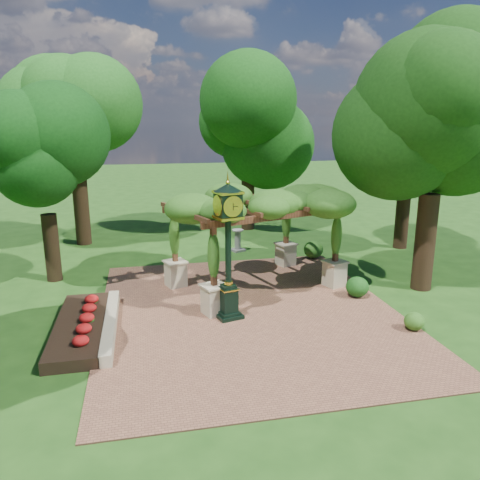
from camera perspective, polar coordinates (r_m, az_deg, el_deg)
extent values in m
plane|color=#1E4714|center=(15.48, 1.94, -10.18)|extent=(120.00, 120.00, 0.00)
cube|color=brown|center=(16.36, 1.10, -8.70)|extent=(10.00, 12.00, 0.04)
cube|color=#C6B793|center=(15.52, -15.51, -9.85)|extent=(0.35, 5.00, 0.40)
cube|color=red|center=(15.62, -18.85, -10.03)|extent=(1.50, 5.00, 0.36)
cube|color=black|center=(15.87, -1.39, -9.14)|extent=(0.98, 0.98, 0.12)
cube|color=black|center=(15.66, -1.41, -7.33)|extent=(0.61, 0.61, 0.90)
cube|color=gold|center=(15.52, -1.41, -5.95)|extent=(0.69, 0.69, 0.04)
cylinder|color=black|center=(15.12, -1.45, -1.31)|extent=(0.25, 0.25, 2.31)
cube|color=black|center=(14.78, -1.48, 4.31)|extent=(0.86, 0.86, 0.70)
cylinder|color=beige|center=(14.46, -0.87, 4.09)|extent=(0.59, 0.18, 0.60)
cone|color=black|center=(14.70, -1.50, 6.43)|extent=(1.11, 1.11, 0.25)
sphere|color=gold|center=(14.68, -1.50, 7.01)|extent=(0.14, 0.14, 0.14)
cube|color=beige|center=(15.99, -3.16, -7.32)|extent=(0.90, 0.90, 0.97)
cube|color=#532F1C|center=(15.49, -3.24, -2.01)|extent=(0.22, 0.22, 2.00)
cube|color=beige|center=(18.97, 11.44, -4.07)|extent=(0.90, 0.90, 0.97)
cube|color=#532F1C|center=(18.55, 11.67, 0.45)|extent=(0.22, 0.22, 2.00)
cube|color=beige|center=(18.75, -7.84, -4.13)|extent=(0.90, 0.90, 0.97)
cube|color=#532F1C|center=(18.33, -8.00, 0.44)|extent=(0.22, 0.22, 2.00)
cube|color=beige|center=(21.35, 5.58, -1.77)|extent=(0.90, 0.90, 0.97)
cube|color=#532F1C|center=(20.98, 5.68, 2.28)|extent=(0.22, 0.22, 2.00)
cube|color=#532F1C|center=(16.63, 4.97, 2.94)|extent=(5.97, 2.21, 0.24)
cube|color=#532F1C|center=(19.30, -0.71, 4.58)|extent=(5.97, 2.21, 0.24)
ellipsoid|color=#2A5819|center=(17.89, 1.93, 4.75)|extent=(7.20, 5.74, 1.08)
cube|color=gray|center=(23.77, -0.28, -1.21)|extent=(0.80, 0.80, 0.11)
cylinder|color=gray|center=(23.64, -0.28, -0.03)|extent=(0.41, 0.41, 1.01)
cylinder|color=gray|center=(23.51, -0.29, 1.21)|extent=(0.76, 0.76, 0.06)
ellipsoid|color=#2F611B|center=(15.84, 20.48, -9.26)|extent=(0.82, 0.82, 0.57)
ellipsoid|color=#184B15|center=(18.04, 14.10, -5.55)|extent=(1.11, 1.11, 0.76)
ellipsoid|color=#2A5E1B|center=(22.61, 8.94, -1.16)|extent=(1.03, 1.03, 0.83)
cylinder|color=black|center=(20.59, -21.96, -0.87)|extent=(0.61, 0.61, 2.79)
ellipsoid|color=#0D360D|center=(20.02, -22.93, 9.13)|extent=(3.68, 3.68, 4.41)
cylinder|color=#311F13|center=(26.17, -18.74, 3.36)|extent=(0.78, 0.78, 3.57)
ellipsoid|color=#1E5518|center=(25.75, -19.57, 13.45)|extent=(5.09, 5.09, 5.64)
cylinder|color=black|center=(28.33, 0.97, 4.86)|extent=(0.78, 0.78, 3.53)
ellipsoid|color=#134310|center=(27.95, 1.01, 14.09)|extent=(5.02, 5.02, 5.57)
cylinder|color=#332013|center=(25.41, 19.21, 3.13)|extent=(0.69, 0.69, 3.67)
ellipsoid|color=#235418|center=(25.00, 20.11, 13.82)|extent=(4.51, 4.51, 5.80)
cylinder|color=#372216|center=(19.36, 21.62, -0.26)|extent=(0.77, 0.77, 3.76)
ellipsoid|color=#13370D|center=(18.83, 23.00, 14.18)|extent=(5.00, 5.00, 5.94)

